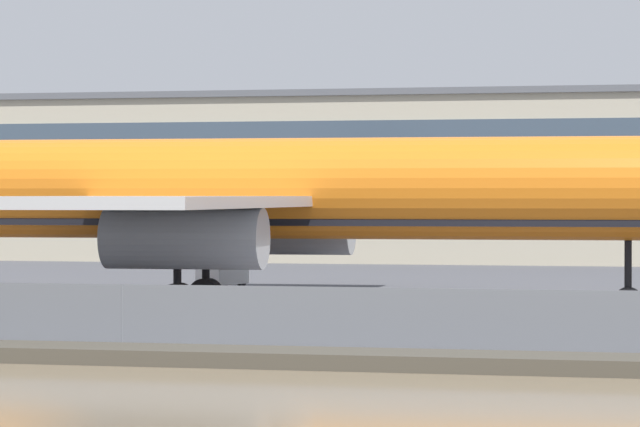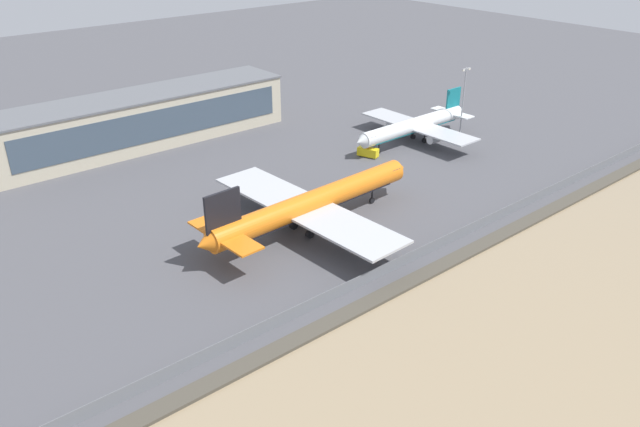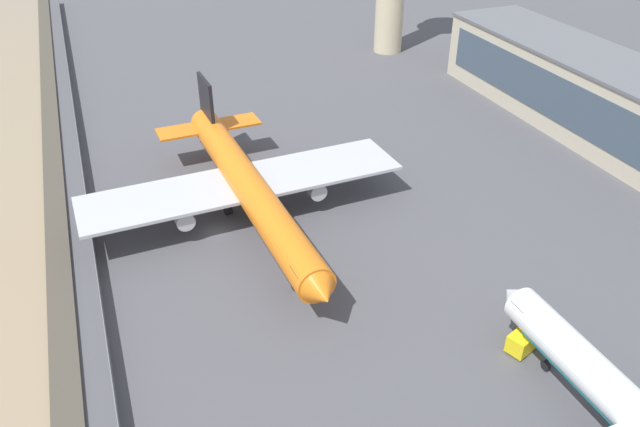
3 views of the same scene
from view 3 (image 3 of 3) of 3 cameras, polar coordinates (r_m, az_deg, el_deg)
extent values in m
plane|color=#4C4C51|center=(86.84, -9.40, -1.74)|extent=(500.00, 500.00, 0.00)
cube|color=#474238|center=(86.16, -22.78, -4.28)|extent=(320.00, 3.00, 0.50)
cube|color=slate|center=(85.38, -19.95, -3.23)|extent=(280.00, 0.08, 2.24)
cylinder|color=slate|center=(175.61, -22.36, 14.57)|extent=(0.10, 0.10, 2.24)
cylinder|color=slate|center=(85.38, -19.95, -3.23)|extent=(0.10, 0.10, 2.24)
cylinder|color=orange|center=(85.73, -6.51, 2.44)|extent=(47.12, 6.55, 4.56)
cone|color=orange|center=(66.53, 0.21, -7.35)|extent=(3.15, 4.46, 4.34)
cone|color=orange|center=(107.22, -10.68, 8.47)|extent=(3.14, 4.23, 4.11)
cube|color=#232D3D|center=(68.41, -0.86, -5.45)|extent=(2.67, 3.98, 1.37)
cube|color=black|center=(86.36, -6.46, 1.71)|extent=(40.04, 5.34, 0.82)
cube|color=#B7BABF|center=(91.29, -0.21, 4.24)|extent=(11.28, 22.96, 0.46)
cube|color=#B7BABF|center=(86.01, -14.12, 1.25)|extent=(11.28, 22.96, 0.46)
cylinder|color=#B7BABF|center=(90.26, -0.90, 2.80)|extent=(6.68, 2.79, 2.51)
cylinder|color=#B7BABF|center=(85.79, -12.63, 0.22)|extent=(6.68, 2.79, 2.51)
cube|color=black|center=(101.79, -10.36, 9.99)|extent=(7.06, 0.84, 7.76)
cube|color=orange|center=(104.35, -7.93, 8.25)|extent=(5.04, 8.46, 0.37)
cube|color=orange|center=(102.69, -12.37, 7.38)|extent=(5.04, 8.46, 0.37)
cylinder|color=black|center=(74.78, -2.39, -5.75)|extent=(0.32, 0.32, 2.67)
cylinder|color=black|center=(75.61, -2.37, -6.54)|extent=(1.30, 0.56, 1.28)
cylinder|color=black|center=(90.86, -5.59, 1.72)|extent=(0.37, 0.37, 2.67)
cylinder|color=black|center=(91.55, -5.54, 1.00)|extent=(1.51, 1.09, 1.47)
cylinder|color=black|center=(89.76, -8.48, 1.08)|extent=(0.37, 0.37, 2.67)
cylinder|color=black|center=(90.46, -8.41, 0.36)|extent=(1.51, 1.09, 1.47)
cone|color=white|center=(70.69, 17.28, -7.24)|extent=(2.55, 3.69, 3.67)
cube|color=#232D3D|center=(68.99, 18.58, -8.13)|extent=(2.16, 3.30, 1.16)
cylinder|color=black|center=(69.23, 20.10, -12.28)|extent=(0.27, 0.27, 2.26)
cylinder|color=black|center=(69.99, 19.92, -12.94)|extent=(1.09, 0.44, 1.08)
cube|color=white|center=(100.98, 3.68, 4.37)|extent=(2.40, 3.51, 1.11)
cube|color=#283847|center=(100.67, 3.92, 4.78)|extent=(1.53, 1.42, 0.50)
cylinder|color=black|center=(101.92, 4.16, 4.37)|extent=(0.40, 0.73, 0.70)
cylinder|color=black|center=(100.74, 4.29, 4.01)|extent=(0.40, 0.73, 0.70)
cylinder|color=black|center=(101.62, 3.06, 4.32)|extent=(0.40, 0.73, 0.70)
cylinder|color=black|center=(100.43, 3.17, 3.96)|extent=(0.40, 0.73, 0.70)
cube|color=yellow|center=(71.45, 18.44, -10.68)|extent=(3.79, 5.61, 2.07)
cube|color=#283847|center=(72.47, 19.26, -9.74)|extent=(2.27, 1.77, 0.83)
cube|color=orange|center=(70.71, 18.59, -10.01)|extent=(1.16, 0.84, 0.16)
cylinder|color=black|center=(73.40, 18.38, -10.21)|extent=(0.50, 0.86, 0.84)
cylinder|color=black|center=(72.85, 19.62, -10.88)|extent=(0.50, 0.86, 0.84)
cylinder|color=black|center=(71.20, 16.98, -11.47)|extent=(0.50, 0.86, 0.84)
cylinder|color=black|center=(70.63, 18.25, -12.18)|extent=(0.50, 0.86, 0.84)
cube|color=#BCB299|center=(120.10, 24.82, 9.10)|extent=(77.28, 15.78, 12.91)
cube|color=#3D4C5B|center=(114.50, 22.00, 9.04)|extent=(71.10, 0.16, 7.75)
cube|color=#5B5E63|center=(117.94, 25.57, 12.07)|extent=(77.88, 16.38, 0.50)
camera|label=1|loc=(91.11, -61.53, -15.39)|focal=105.00mm
camera|label=2|loc=(155.75, -52.71, 24.69)|focal=35.00mm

